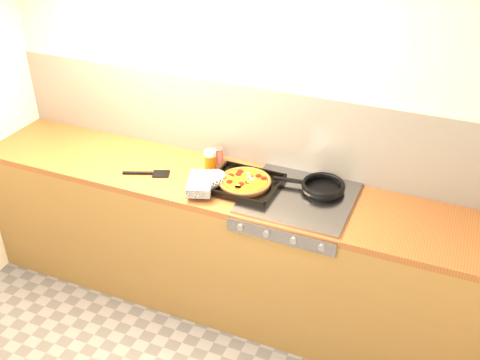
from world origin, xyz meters
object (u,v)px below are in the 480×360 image
at_px(pizza_on_tray, 233,182).
at_px(tomato_can, 218,155).
at_px(frying_pan, 322,187).
at_px(juice_glass, 210,159).

distance_m(pizza_on_tray, tomato_can, 0.31).
distance_m(pizza_on_tray, frying_pan, 0.51).
xyz_separation_m(pizza_on_tray, frying_pan, (0.48, 0.16, -0.01)).
bearing_deg(frying_pan, pizza_on_tray, -161.87).
bearing_deg(juice_glass, pizza_on_tray, -35.61).
bearing_deg(pizza_on_tray, juice_glass, 144.39).
height_order(frying_pan, tomato_can, tomato_can).
distance_m(pizza_on_tray, juice_glass, 0.27).
xyz_separation_m(frying_pan, juice_glass, (-0.70, -0.00, 0.02)).
bearing_deg(juice_glass, frying_pan, 0.20).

